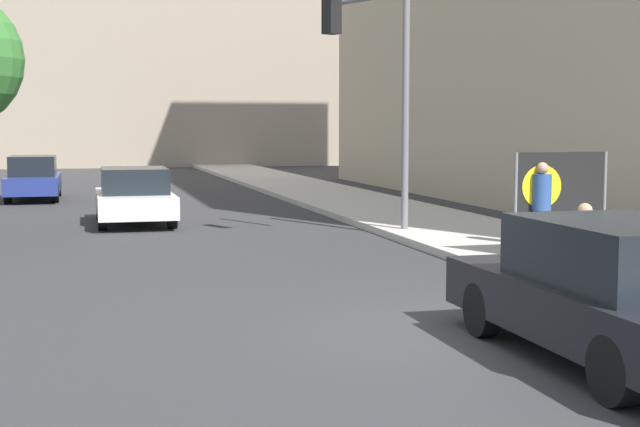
% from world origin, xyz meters
% --- Properties ---
extents(ground_plane, '(160.00, 160.00, 0.00)m').
position_xyz_m(ground_plane, '(0.00, 0.00, 0.00)').
color(ground_plane, '#303033').
extents(sidewalk_curb, '(3.64, 90.00, 0.16)m').
position_xyz_m(sidewalk_curb, '(3.83, 15.00, 0.08)').
color(sidewalk_curb, '#B7B2A8').
rests_on(sidewalk_curb, ground_plane).
extents(seated_protester, '(0.95, 0.77, 1.19)m').
position_xyz_m(seated_protester, '(2.64, 1.97, 0.79)').
color(seated_protester, '#474C56').
rests_on(seated_protester, sidewalk_curb).
extents(jogger_on_sidewalk, '(0.34, 0.34, 1.68)m').
position_xyz_m(jogger_on_sidewalk, '(3.42, 4.72, 1.02)').
color(jogger_on_sidewalk, '#424247').
rests_on(jogger_on_sidewalk, sidewalk_curb).
extents(pedestrian_behind, '(0.34, 0.34, 1.65)m').
position_xyz_m(pedestrian_behind, '(3.96, 6.25, 1.00)').
color(pedestrian_behind, '#424247').
rests_on(pedestrian_behind, sidewalk_curb).
extents(protest_banner, '(1.85, 0.06, 1.86)m').
position_xyz_m(protest_banner, '(3.83, 4.79, 1.14)').
color(protest_banner, slate).
rests_on(protest_banner, sidewalk_curb).
extents(traffic_light_pole, '(2.27, 2.04, 5.36)m').
position_xyz_m(traffic_light_pole, '(1.78, 9.01, 3.75)').
color(traffic_light_pole, slate).
rests_on(traffic_light_pole, sidewalk_curb).
extents(parked_car_curbside, '(1.90, 4.40, 1.50)m').
position_xyz_m(parked_car_curbside, '(0.87, -1.52, 0.75)').
color(parked_car_curbside, black).
rests_on(parked_car_curbside, ground_plane).
extents(car_on_road_nearest, '(1.87, 4.28, 1.44)m').
position_xyz_m(car_on_road_nearest, '(-3.25, 13.50, 0.72)').
color(car_on_road_nearest, white).
rests_on(car_on_road_nearest, ground_plane).
extents(car_on_road_midblock, '(1.71, 4.63, 1.51)m').
position_xyz_m(car_on_road_midblock, '(-6.16, 22.19, 0.75)').
color(car_on_road_midblock, navy).
rests_on(car_on_road_midblock, ground_plane).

